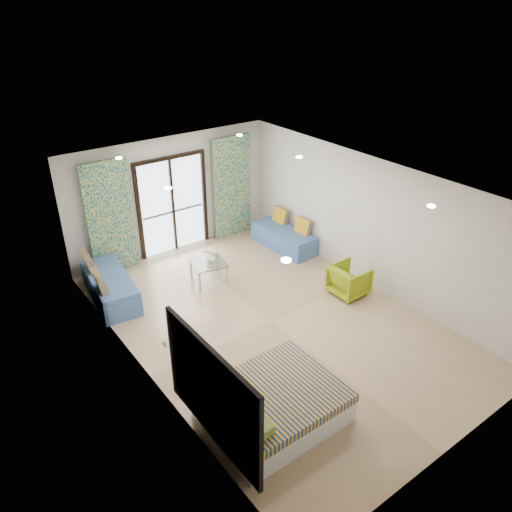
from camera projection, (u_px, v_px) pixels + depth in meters
floor at (272, 322)px, 9.37m from camera, size 5.00×7.50×0.01m
ceiling at (274, 186)px, 8.08m from camera, size 5.00×7.50×0.01m
wall_back at (171, 195)px, 11.37m from camera, size 5.00×0.01×2.70m
wall_front at (463, 378)px, 6.08m from camera, size 5.00×0.01×2.70m
wall_left at (141, 307)px, 7.42m from camera, size 0.01×7.50×2.70m
wall_right at (370, 223)px, 10.03m from camera, size 0.01×7.50×2.70m
balcony_door at (172, 199)px, 11.40m from camera, size 1.76×0.08×2.28m
balcony_rail at (173, 212)px, 11.55m from camera, size 1.52×0.03×0.04m
curtain_left at (110, 218)px, 10.48m from camera, size 1.00×0.10×2.50m
curtain_right at (232, 187)px, 12.11m from camera, size 1.00×0.10×2.50m
downlight_a at (286, 260)px, 5.95m from camera, size 0.12×0.12×0.02m
downlight_b at (431, 206)px, 7.41m from camera, size 0.12×0.12×0.02m
downlight_c at (168, 188)px, 8.07m from camera, size 0.12×0.12×0.02m
downlight_d at (299, 157)px, 9.53m from camera, size 0.12×0.12×0.02m
downlight_e at (119, 158)px, 9.48m from camera, size 0.12×0.12×0.02m
downlight_f at (239, 135)px, 10.95m from camera, size 0.12×0.12×0.02m
headboard at (211, 394)px, 6.25m from camera, size 0.06×2.10×1.50m
switch_plate at (164, 343)px, 7.13m from camera, size 0.02×0.10×0.10m
bed at (272, 405)px, 7.14m from camera, size 1.87×1.53×0.64m
daybed_left at (109, 286)px, 9.93m from camera, size 0.94×1.93×0.92m
daybed_right at (284, 237)px, 11.92m from camera, size 0.74×1.72×0.83m
coffee_table at (208, 264)px, 10.47m from camera, size 0.82×0.82×0.79m
vase at (211, 258)px, 10.39m from camera, size 0.20×0.21×0.19m
armchair at (349, 279)px, 10.06m from camera, size 0.64×0.68×0.70m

